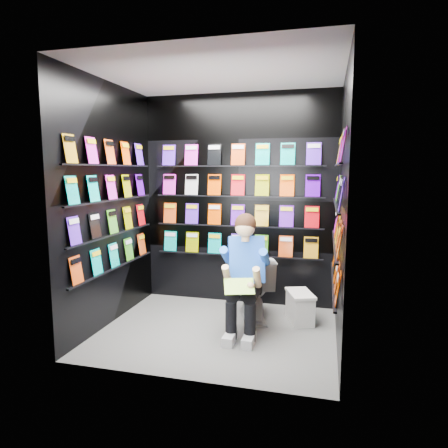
# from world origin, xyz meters

# --- Properties ---
(floor) EXTENTS (2.40, 2.40, 0.00)m
(floor) POSITION_xyz_m (0.00, 0.00, 0.00)
(floor) COLOR #5B5B59
(floor) RESTS_ON ground
(ceiling) EXTENTS (2.40, 2.40, 0.00)m
(ceiling) POSITION_xyz_m (0.00, 0.00, 2.60)
(ceiling) COLOR white
(ceiling) RESTS_ON floor
(wall_back) EXTENTS (2.40, 0.04, 2.60)m
(wall_back) POSITION_xyz_m (0.00, 1.00, 1.30)
(wall_back) COLOR black
(wall_back) RESTS_ON floor
(wall_front) EXTENTS (2.40, 0.04, 2.60)m
(wall_front) POSITION_xyz_m (0.00, -1.00, 1.30)
(wall_front) COLOR black
(wall_front) RESTS_ON floor
(wall_left) EXTENTS (0.04, 2.00, 2.60)m
(wall_left) POSITION_xyz_m (-1.20, 0.00, 1.30)
(wall_left) COLOR black
(wall_left) RESTS_ON floor
(wall_right) EXTENTS (0.04, 2.00, 2.60)m
(wall_right) POSITION_xyz_m (1.20, 0.00, 1.30)
(wall_right) COLOR black
(wall_right) RESTS_ON floor
(comics_back) EXTENTS (2.10, 0.06, 1.37)m
(comics_back) POSITION_xyz_m (0.00, 0.97, 1.31)
(comics_back) COLOR #E74F15
(comics_back) RESTS_ON wall_back
(comics_left) EXTENTS (0.06, 1.70, 1.37)m
(comics_left) POSITION_xyz_m (-1.17, 0.00, 1.31)
(comics_left) COLOR #E74F15
(comics_left) RESTS_ON wall_left
(comics_right) EXTENTS (0.06, 1.70, 1.37)m
(comics_right) POSITION_xyz_m (1.17, 0.00, 1.31)
(comics_right) COLOR #E74F15
(comics_right) RESTS_ON wall_right
(toilet) EXTENTS (0.63, 0.84, 0.73)m
(toilet) POSITION_xyz_m (0.29, 0.47, 0.37)
(toilet) COLOR white
(toilet) RESTS_ON floor
(longbox) EXTENTS (0.35, 0.46, 0.30)m
(longbox) POSITION_xyz_m (0.81, 0.50, 0.15)
(longbox) COLOR silver
(longbox) RESTS_ON floor
(longbox_lid) EXTENTS (0.37, 0.48, 0.03)m
(longbox_lid) POSITION_xyz_m (0.81, 0.50, 0.32)
(longbox_lid) COLOR silver
(longbox_lid) RESTS_ON longbox
(reader) EXTENTS (0.68, 0.83, 1.32)m
(reader) POSITION_xyz_m (0.29, 0.09, 0.75)
(reader) COLOR blue
(reader) RESTS_ON toilet
(held_comic) EXTENTS (0.32, 0.24, 0.12)m
(held_comic) POSITION_xyz_m (0.29, -0.26, 0.58)
(held_comic) COLOR green
(held_comic) RESTS_ON reader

